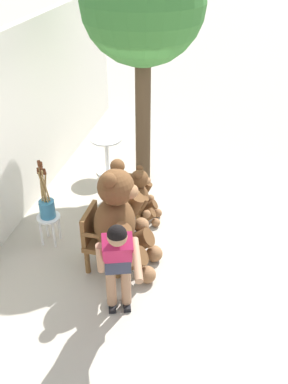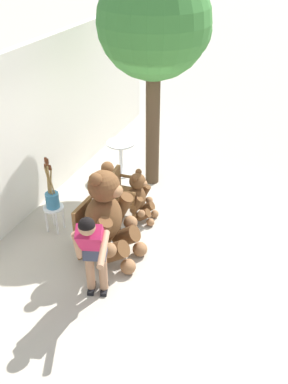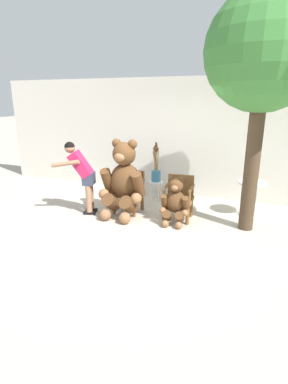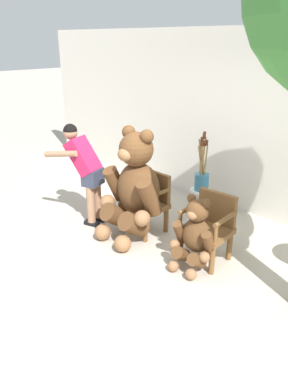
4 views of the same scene
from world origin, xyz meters
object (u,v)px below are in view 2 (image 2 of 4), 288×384
Objects in this scene: wooden_chair_right at (123,193)px; teddy_bear_small at (139,197)px; teddy_bear_large at (108,216)px; person_visitor at (93,247)px; patio_tree at (158,25)px; round_side_table at (121,155)px; white_stool at (54,212)px; wooden_chair_left at (94,229)px; brush_bucket at (52,196)px.

wooden_chair_right is 0.29m from teddy_bear_small.
person_visitor is (-0.84, -0.20, 0.13)m from teddy_bear_large.
patio_tree is (2.46, 0.19, 2.19)m from teddy_bear_large.
teddy_bear_large is 2.60m from round_side_table.
white_stool is at bearing 76.43° from teddy_bear_large.
teddy_bear_small is 1.44m from white_stool.
person_visitor reaches higher than wooden_chair_right.
round_side_table is (2.13, -0.23, 0.09)m from white_stool.
teddy_bear_small is 2.86m from patio_tree.
wooden_chair_left is at bearing -107.23° from white_stool.
round_side_table is (2.13, -0.23, -0.22)m from brush_bucket.
teddy_bear_small is at bearing -88.35° from wooden_chair_right.
brush_bucket is (-0.81, 1.18, 0.21)m from teddy_bear_small.
patio_tree is at bearing -85.68° from round_side_table.
wooden_chair_left is at bearing 178.21° from patio_tree.
wooden_chair_right is 0.55× the size of teddy_bear_large.
teddy_bear_large is at bearing -103.57° from white_stool.
wooden_chair_left is 2.50m from round_side_table.
white_stool is 0.51× the size of brush_bucket.
round_side_table is (2.41, 0.66, -0.01)m from wooden_chair_left.
wooden_chair_left is 0.96m from brush_bucket.
round_side_table is (2.41, 0.93, -0.32)m from teddy_bear_large.
brush_bucket is (0.28, 1.16, -0.09)m from teddy_bear_large.
patio_tree reaches higher than wooden_chair_right.
patio_tree reaches higher than teddy_bear_large.
patio_tree is at bearing 8.90° from teddy_bear_small.
wooden_chair_right is 1.48m from round_side_table.
wooden_chair_right is 0.22× the size of patio_tree.
person_visitor is 1.65× the size of brush_bucket.
teddy_bear_small is 0.62× the size of person_visitor.
teddy_bear_large is 1.19m from brush_bucket.
round_side_table is at bearing 26.52° from wooden_chair_right.
brush_bucket is at bearing 72.83° from wooden_chair_left.
brush_bucket is at bearing 156.13° from patio_tree.
teddy_bear_small is at bearing -15.00° from wooden_chair_left.
teddy_bear_large is 1.26m from white_stool.
brush_bucket is (0.28, 0.89, 0.21)m from wooden_chair_left.
wooden_chair_right is at bearing 91.65° from teddy_bear_small.
round_side_table is (1.33, 0.66, -0.01)m from wooden_chair_right.
white_stool is (1.12, 1.35, -0.54)m from person_visitor.
teddy_bear_large reaches higher than teddy_bear_small.
white_stool is 3.53m from patio_tree.
wooden_chair_left is 0.57× the size of person_visitor.
round_side_table is at bearing -6.15° from white_stool.
teddy_bear_large is 0.87m from person_visitor.
teddy_bear_large is at bearing -175.62° from patio_tree.
wooden_chair_left is at bearing 179.99° from wooden_chair_right.
teddy_bear_large is 0.39× the size of patio_tree.
white_stool is (-0.80, 0.89, -0.11)m from wooden_chair_right.
teddy_bear_small reaches higher than round_side_table.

